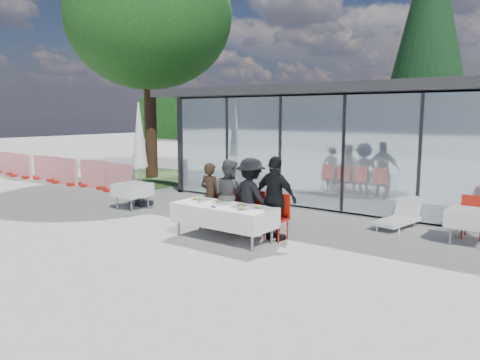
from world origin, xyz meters
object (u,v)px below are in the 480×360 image
Objects in this scene: diner_c at (251,197)px; plate_b at (217,201)px; spare_table_left at (132,190)px; plate_a at (196,199)px; diner_chair_c at (254,211)px; market_umbrella at (139,141)px; construction_barriers at (56,171)px; folded_eyeglasses at (213,207)px; diner_a at (211,195)px; plate_extra at (242,209)px; conifer_tree at (429,31)px; dining_table at (224,215)px; diner_d at (275,199)px; juice_bottle at (200,198)px; plate_c at (243,205)px; diner_chair_d at (278,214)px; plate_d at (258,208)px; diner_chair_b at (233,207)px; spare_chair_b at (473,215)px; lounger at (400,217)px; deciduous_tree at (148,18)px; diner_b at (230,196)px; spare_table_right at (471,218)px.

plate_b is (-0.55, -0.48, -0.09)m from diner_c.
plate_a is at bearing -14.91° from spare_table_left.
market_umbrella is (-4.60, 0.75, 1.36)m from diner_chair_c.
folded_eyeglasses is at bearing -15.34° from construction_barriers.
diner_a is 5.77× the size of plate_extra.
spare_table_left is at bearing -110.72° from conifer_tree.
dining_table is 0.24× the size of construction_barriers.
diner_d reaches higher than juice_bottle.
diner_chair_c is 4.86m from market_umbrella.
juice_bottle is at bearing 173.43° from plate_extra.
conifer_tree is (0.06, 12.61, 5.21)m from plate_c.
construction_barriers is (-11.45, 1.82, -0.10)m from diner_chair_d.
plate_c and plate_d have the same top height.
diner_a is at bearing -175.90° from diner_chair_d.
plate_a is 1.00× the size of plate_d.
diner_chair_b is at bearing 51.59° from plate_a.
conifer_tree is at bearing 89.74° from plate_c.
spare_chair_b is (5.10, 3.13, -0.24)m from plate_a.
plate_c is 4.92m from spare_chair_b.
construction_barriers reaches higher than lounger.
diner_a is 1.59× the size of spare_chair_b.
diner_d reaches higher than diner_chair_c.
plate_d is 0.28× the size of spare_chair_b.
diner_d is 1.29m from plate_b.
plate_c is at bearing 12.43° from juice_bottle.
spare_chair_b reaches higher than plate_d.
plate_a is (-1.12, -0.54, -0.09)m from diner_c.
deciduous_tree is at bearing 145.74° from plate_b.
construction_barriers is (-10.81, 1.82, -0.10)m from diner_chair_c.
diner_chair_b is 0.66m from plate_b.
plate_b is 0.67m from plate_c.
construction_barriers is at bearing 6.92° from diner_b.
plate_a reaches higher than spare_table_left.
plate_c is at bearing -9.74° from spare_table_left.
plate_extra is 0.31× the size of spare_table_left.
plate_a and plate_d have the same top height.
conifer_tree is at bearing -81.70° from diner_c.
spare_chair_b is (4.86, 3.26, -0.29)m from juice_bottle.
diner_chair_b is at bearing 151.33° from plate_d.
spare_table_left is at bearing -62.14° from market_umbrella.
plate_c is at bearing -39.29° from diner_chair_b.
dining_table is 2.63× the size of spare_table_right.
dining_table is at bearing -12.91° from spare_table_left.
plate_d is 0.19× the size of lounger.
conifer_tree is at bearing 90.90° from plate_extra.
diner_chair_d is (1.23, 0.00, 0.00)m from diner_chair_b.
diner_chair_c is 3.63× the size of plate_d.
spare_table_left is (-4.04, 0.93, 0.02)m from dining_table.
diner_a is 1.80× the size of spare_table_left.
spare_table_right is 0.29× the size of market_umbrella.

